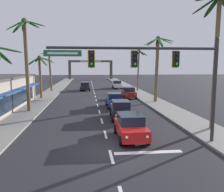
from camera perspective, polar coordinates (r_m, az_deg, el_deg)
name	(u,v)px	position (r m, az deg, el deg)	size (l,w,h in m)	color
ground_plane	(110,150)	(14.50, -0.57, -12.85)	(220.00, 220.00, 0.00)	#232328
sidewalk_right	(150,99)	(35.10, 9.06, -0.78)	(3.20, 110.00, 0.14)	gray
sidewalk_left	(40,101)	(34.52, -16.82, -1.14)	(3.20, 110.00, 0.14)	gray
lane_markings	(100,101)	(33.24, -2.93, -1.26)	(4.28, 86.97, 0.01)	silver
traffic_signal_mast	(160,67)	(14.86, 11.51, 6.74)	(10.59, 0.41, 6.77)	#2D2D33
sedan_lead_at_stop_bar	(130,126)	(16.48, 4.45, -7.25)	(1.95, 4.45, 1.68)	red
sedan_third_in_queue	(121,109)	(22.52, 2.13, -3.25)	(2.10, 4.51, 1.68)	black
sedan_fifth_in_queue	(114,100)	(28.63, 0.60, -0.94)	(1.95, 4.45, 1.68)	navy
sedan_oncoming_far	(85,86)	(47.67, -6.51, 2.36)	(2.01, 4.48, 1.68)	black
sedan_parked_nearest_kerb	(117,84)	(51.85, 1.24, 2.82)	(2.08, 4.50, 1.68)	silver
sedan_parked_mid_kerb	(129,92)	(36.70, 4.04, 0.89)	(2.06, 4.49, 1.68)	maroon
palm_left_second	(26,49)	(26.85, -19.93, 10.51)	(3.81, 3.92, 9.85)	brown
palm_left_third	(40,69)	(36.78, -16.86, 6.31)	(4.37, 3.99, 6.43)	brown
palm_left_farthest	(50,62)	(46.71, -14.75, 7.87)	(3.46, 3.54, 7.91)	brown
palm_right_nearest	(218,33)	(19.91, 24.01, 13.54)	(4.35, 4.04, 10.33)	brown
palm_right_second	(157,58)	(32.51, 10.78, 9.02)	(3.97, 3.75, 8.82)	brown
palm_right_third	(139,60)	(46.09, 6.43, 8.58)	(3.33, 3.43, 8.01)	brown
town_gateway_arch	(91,67)	(83.73, -5.16, 6.95)	(15.26, 0.90, 6.68)	#423D38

